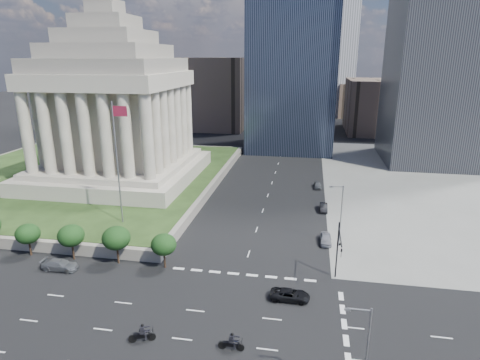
% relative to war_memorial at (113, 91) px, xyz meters
% --- Properties ---
extents(ground, '(500.00, 500.00, 0.00)m').
position_rel_war_memorial_xyz_m(ground, '(34.00, 52.00, -21.40)').
color(ground, black).
rests_on(ground, ground).
extents(sidewalk_ne, '(68.00, 90.00, 0.03)m').
position_rel_war_memorial_xyz_m(sidewalk_ne, '(80.00, 12.00, -21.38)').
color(sidewalk_ne, slate).
rests_on(sidewalk_ne, ground).
extents(plaza_terrace, '(66.00, 70.00, 1.80)m').
position_rel_war_memorial_xyz_m(plaza_terrace, '(-11.00, 2.00, -20.50)').
color(plaza_terrace, slate).
rests_on(plaza_terrace, ground).
extents(plaza_lawn, '(64.00, 68.00, 0.10)m').
position_rel_war_memorial_xyz_m(plaza_lawn, '(-11.00, 2.00, -19.55)').
color(plaza_lawn, '#1F3214').
rests_on(plaza_lawn, plaza_terrace).
extents(war_memorial, '(34.00, 34.00, 39.00)m').
position_rel_war_memorial_xyz_m(war_memorial, '(0.00, 0.00, 0.00)').
color(war_memorial, gray).
rests_on(war_memorial, plaza_lawn).
extents(flagpole, '(2.52, 0.24, 20.00)m').
position_rel_war_memorial_xyz_m(flagpole, '(12.17, -24.00, -8.29)').
color(flagpole, slate).
rests_on(flagpole, plaza_lawn).
extents(tree_row, '(53.00, 4.00, 6.00)m').
position_rel_war_memorial_xyz_m(tree_row, '(-1.50, -34.00, -18.40)').
color(tree_row, black).
rests_on(tree_row, ground).
extents(midrise_glass, '(26.00, 26.00, 60.00)m').
position_rel_war_memorial_xyz_m(midrise_glass, '(36.00, 47.00, 8.60)').
color(midrise_glass, black).
rests_on(midrise_glass, ground).
extents(building_filler_ne, '(20.00, 30.00, 20.00)m').
position_rel_war_memorial_xyz_m(building_filler_ne, '(66.00, 82.00, -11.40)').
color(building_filler_ne, brown).
rests_on(building_filler_ne, ground).
extents(building_filler_nw, '(24.00, 30.00, 28.00)m').
position_rel_war_memorial_xyz_m(building_filler_nw, '(4.00, 82.00, -7.40)').
color(building_filler_nw, brown).
rests_on(building_filler_nw, ground).
extents(traffic_signal_ne, '(0.30, 5.74, 8.00)m').
position_rel_war_memorial_xyz_m(traffic_signal_ne, '(46.50, -34.30, -16.15)').
color(traffic_signal_ne, black).
rests_on(traffic_signal_ne, ground).
extents(street_lamp_south, '(2.13, 0.22, 10.00)m').
position_rel_war_memorial_xyz_m(street_lamp_south, '(47.33, -54.00, -15.74)').
color(street_lamp_south, slate).
rests_on(street_lamp_south, ground).
extents(street_lamp_north, '(2.13, 0.22, 10.00)m').
position_rel_war_memorial_xyz_m(street_lamp_north, '(47.33, -23.00, -15.74)').
color(street_lamp_north, slate).
rests_on(street_lamp_north, ground).
extents(pickup_truck, '(4.84, 2.24, 1.34)m').
position_rel_war_memorial_xyz_m(pickup_truck, '(40.78, -38.84, -20.73)').
color(pickup_truck, black).
rests_on(pickup_truck, ground).
extents(suv_grey, '(5.13, 2.16, 1.48)m').
position_rel_war_memorial_xyz_m(suv_grey, '(8.84, -37.12, -20.66)').
color(suv_grey, '#54575C').
rests_on(suv_grey, ground).
extents(parked_sedan_near, '(4.41, 1.84, 1.49)m').
position_rel_war_memorial_xyz_m(parked_sedan_near, '(45.50, -22.20, -20.65)').
color(parked_sedan_near, '#919399').
rests_on(parked_sedan_near, ground).
extents(parked_sedan_mid, '(4.13, 1.47, 1.36)m').
position_rel_war_memorial_xyz_m(parked_sedan_mid, '(45.50, -8.02, -20.72)').
color(parked_sedan_mid, black).
rests_on(parked_sedan_mid, ground).
extents(parked_sedan_far, '(3.99, 1.78, 1.33)m').
position_rel_war_memorial_xyz_m(parked_sedan_far, '(44.53, 5.98, -20.73)').
color(parked_sedan_far, '#505357').
rests_on(parked_sedan_far, ground).
extents(motorcycle_lead, '(2.75, 0.75, 2.05)m').
position_rel_war_memorial_xyz_m(motorcycle_lead, '(35.41, -48.68, -20.37)').
color(motorcycle_lead, black).
rests_on(motorcycle_lead, ground).
extents(motorcycle_trail, '(2.94, 1.67, 2.12)m').
position_rel_war_memorial_xyz_m(motorcycle_trail, '(26.03, -49.04, -20.34)').
color(motorcycle_trail, black).
rests_on(motorcycle_trail, ground).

